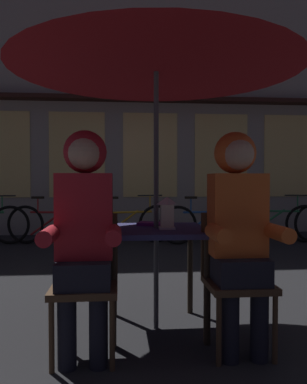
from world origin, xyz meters
name	(u,v)px	position (x,y,z in m)	size (l,w,h in m)	color
ground_plane	(156,328)	(0.00, 0.00, 0.00)	(60.00, 60.00, 0.00)	#232326
cafe_table	(156,242)	(0.00, 0.00, 0.64)	(0.72, 0.72, 0.74)	navy
patio_umbrella	(156,45)	(0.00, 0.00, 2.06)	(2.10, 2.10, 2.31)	#4C4C51
lantern	(167,212)	(0.07, -0.07, 0.86)	(0.11, 0.11, 0.23)	white
chair_left	(85,276)	(-0.48, -0.37, 0.49)	(0.40, 0.40, 0.87)	#513823
chair_right	(235,273)	(0.48, -0.37, 0.49)	(0.40, 0.40, 0.87)	#513823
person_left_hooded	(84,220)	(-0.48, -0.43, 0.85)	(0.45, 0.56, 1.40)	black
person_right_hooded	(238,219)	(0.48, -0.43, 0.85)	(0.45, 0.56, 1.40)	black
shopfront_building	(114,84)	(-0.37, 5.40, 3.09)	(10.00, 0.93, 6.20)	#9E9389
bicycle_second	(54,224)	(-1.37, 3.90, 0.35)	(1.65, 0.40, 0.84)	black
bicycle_third	(128,224)	(-0.11, 3.82, 0.35)	(1.64, 0.46, 0.84)	black
bicycle_fourth	(207,224)	(1.23, 3.73, 0.35)	(1.68, 0.12, 0.84)	black
bicycle_fifth	(274,222)	(2.47, 3.84, 0.35)	(1.65, 0.40, 0.84)	black
book	(151,224)	(-0.02, 0.18, 0.75)	(0.20, 0.14, 0.02)	#661E7A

